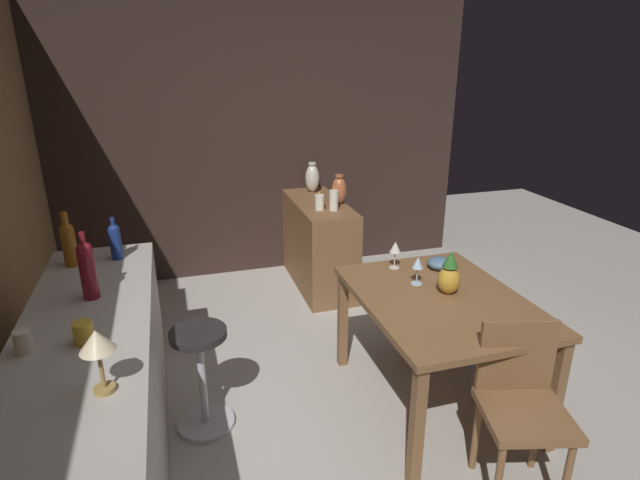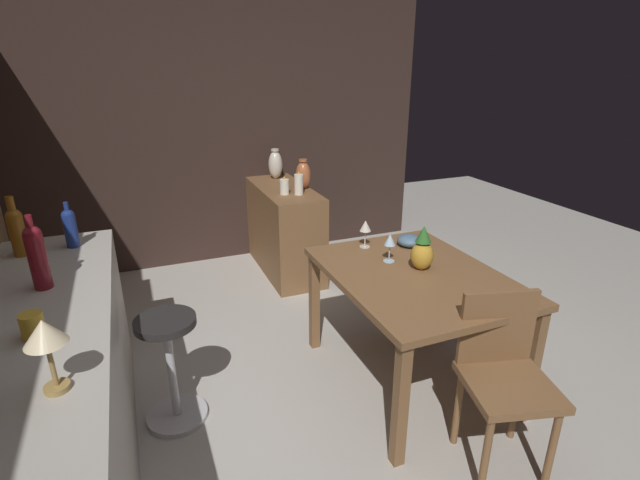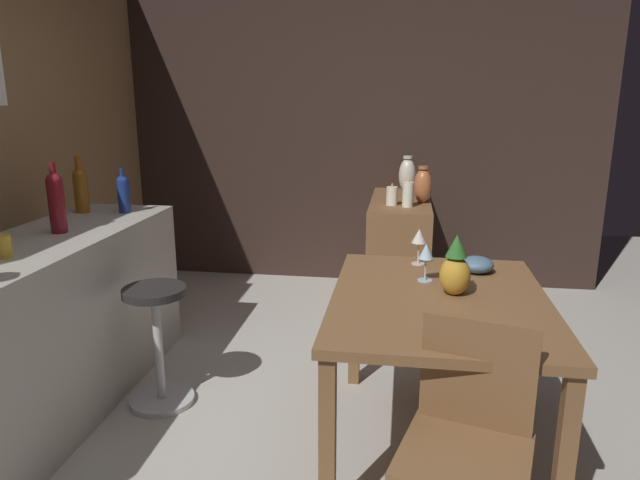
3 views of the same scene
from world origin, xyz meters
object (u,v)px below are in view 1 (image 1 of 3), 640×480
object	(u,v)px
pillar_candle_tall	(319,202)
chair_near_window	(521,402)
wine_glass_right	(395,248)
cup_mustard	(83,333)
pineapple_centerpiece	(449,275)
vase_copper	(339,190)
sideboard_cabinet	(319,244)
pillar_candle_short	(334,200)
dining_table	(440,310)
wine_bottle_amber	(69,242)
cup_cream	(23,342)
counter_lamp	(97,345)
wine_bottle_ruby	(87,268)
fruit_bowl	(440,263)
wine_bottle_cobalt	(115,240)
wine_glass_left	(418,264)
bar_stool	(202,376)
vase_ceramic_ivory	(312,178)

from	to	relation	value
pillar_candle_tall	chair_near_window	bearing A→B (deg)	-172.25
wine_glass_right	cup_mustard	xyz separation A→B (m)	(-0.70, 1.80, 0.07)
pineapple_centerpiece	vase_copper	bearing A→B (deg)	3.28
sideboard_cabinet	pillar_candle_short	bearing A→B (deg)	-169.80
dining_table	wine_bottle_amber	bearing A→B (deg)	70.68
wine_bottle_amber	sideboard_cabinet	bearing A→B (deg)	-58.32
cup_cream	pineapple_centerpiece	bearing A→B (deg)	-82.94
sideboard_cabinet	counter_lamp	distance (m)	3.04
wine_bottle_ruby	cup_mustard	distance (m)	0.47
fruit_bowl	wine_bottle_amber	distance (m)	2.31
wine_bottle_cobalt	cup_cream	world-z (taller)	wine_bottle_cobalt
pineapple_centerpiece	cup_mustard	bearing A→B (deg)	97.65
pineapple_centerpiece	wine_bottle_ruby	xyz separation A→B (m)	(0.20, 1.97, 0.21)
wine_bottle_cobalt	cup_mustard	size ratio (longest dim) A/B	2.20
pineapple_centerpiece	counter_lamp	world-z (taller)	counter_lamp
vase_copper	pillar_candle_tall	bearing A→B (deg)	118.38
pineapple_centerpiece	cup_mustard	distance (m)	1.97
wine_bottle_amber	vase_copper	size ratio (longest dim) A/B	1.25
cup_cream	counter_lamp	world-z (taller)	counter_lamp
pineapple_centerpiece	dining_table	bearing A→B (deg)	119.15
wine_glass_right	wine_glass_left	bearing A→B (deg)	-174.23
bar_stool	cup_cream	world-z (taller)	cup_cream
dining_table	wine_glass_left	xyz separation A→B (m)	(0.21, 0.06, 0.22)
vase_copper	wine_glass_left	bearing A→B (deg)	179.24
wine_glass_right	pillar_candle_tall	distance (m)	1.19
sideboard_cabinet	pillar_candle_tall	size ratio (longest dim) A/B	7.04
wine_glass_right	pineapple_centerpiece	size ratio (longest dim) A/B	0.69
wine_bottle_ruby	vase_copper	xyz separation A→B (m)	(1.54, -1.87, -0.12)
sideboard_cabinet	cup_cream	distance (m)	2.92
pineapple_centerpiece	wine_bottle_amber	size ratio (longest dim) A/B	0.81
wine_glass_left	pillar_candle_short	size ratio (longest dim) A/B	0.90
wine_glass_right	wine_bottle_amber	distance (m)	2.01
wine_glass_left	wine_bottle_cobalt	bearing A→B (deg)	72.51
bar_stool	pineapple_centerpiece	xyz separation A→B (m)	(-0.15, -1.46, 0.51)
wine_bottle_amber	pillar_candle_tall	bearing A→B (deg)	-62.91
pillar_candle_tall	vase_ceramic_ivory	bearing A→B (deg)	-10.11
wine_bottle_cobalt	wine_glass_left	bearing A→B (deg)	-107.49
bar_stool	wine_bottle_amber	distance (m)	1.11
vase_copper	wine_glass_right	bearing A→B (deg)	177.88
pineapple_centerpiece	cup_cream	xyz separation A→B (m)	(-0.27, 2.18, 0.10)
wine_bottle_cobalt	dining_table	bearing A→B (deg)	-112.68
wine_glass_right	wine_bottle_ruby	xyz separation A→B (m)	(-0.24, 1.82, 0.19)
wine_bottle_cobalt	counter_lamp	xyz separation A→B (m)	(-1.38, -0.04, 0.08)
wine_bottle_ruby	counter_lamp	bearing A→B (deg)	-170.95
wine_glass_right	wine_bottle_amber	bearing A→B (deg)	82.80
pineapple_centerpiece	fruit_bowl	size ratio (longest dim) A/B	1.67
wine_bottle_ruby	pillar_candle_tall	world-z (taller)	wine_bottle_ruby
wine_bottle_ruby	sideboard_cabinet	bearing A→B (deg)	-46.12
wine_bottle_cobalt	bar_stool	bearing A→B (deg)	-143.80
pineapple_centerpiece	pillar_candle_short	bearing A→B (deg)	7.39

